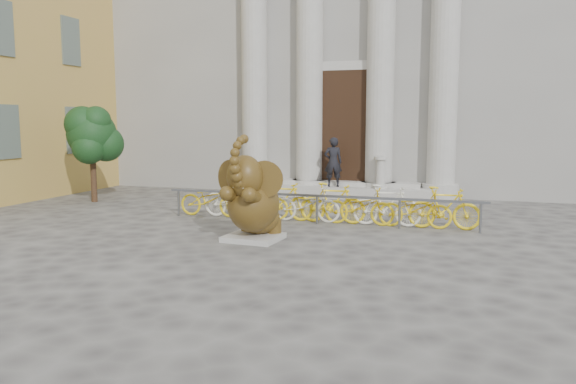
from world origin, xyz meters
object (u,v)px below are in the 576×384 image
(elephant_statue, at_px, (252,202))
(tree, at_px, (92,136))
(bike_rack, at_px, (319,202))
(pedestrian, at_px, (333,162))

(elephant_statue, distance_m, tree, 7.88)
(bike_rack, relative_size, pedestrian, 4.92)
(tree, bearing_deg, elephant_statue, -29.44)
(elephant_statue, xyz_separation_m, bike_rack, (0.80, 2.52, -0.31))
(tree, relative_size, pedestrian, 1.83)
(bike_rack, bearing_deg, tree, 170.20)
(elephant_statue, relative_size, bike_rack, 0.28)
(elephant_statue, relative_size, tree, 0.75)
(bike_rack, distance_m, pedestrian, 4.70)
(bike_rack, distance_m, tree, 7.85)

